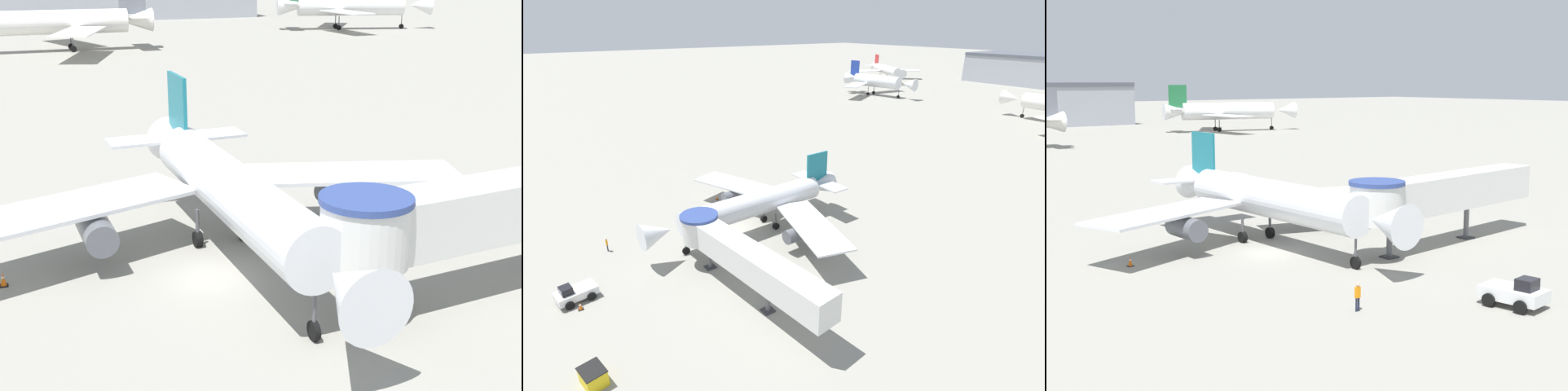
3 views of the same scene
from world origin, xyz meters
The scene contains 7 objects.
ground_plane centered at (0.00, 0.00, 0.00)m, with size 800.00×800.00×0.00m, color gray.
main_airplane centered at (1.96, 2.65, 3.62)m, with size 30.30×27.62×8.48m.
jet_bridge centered at (12.00, -6.09, 4.24)m, with size 21.08×5.37×5.92m.
traffic_cone_port_wing centered at (-9.94, 2.60, 0.35)m, with size 0.44×0.44×0.73m.
traffic_cone_starboard_wing centered at (13.96, -0.71, 0.37)m, with size 0.46×0.46×0.76m.
background_jet_gray_tail centered at (2.01, 99.89, 5.00)m, with size 36.88×39.41×11.44m.
background_jet_green_tail centered at (68.38, 119.99, 5.25)m, with size 35.54×33.10×12.05m.
Camera 1 is at (-9.37, -32.66, 15.51)m, focal length 50.00 mm.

